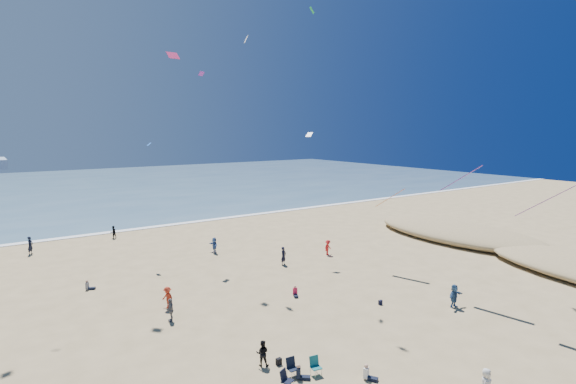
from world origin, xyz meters
TOP-DOWN VIEW (x-y plane):
  - ocean at (0.00, 95.00)m, footprint 220.00×100.00m
  - surf_line at (0.00, 45.00)m, footprint 220.00×1.20m
  - standing_flyers at (4.45, 15.34)m, footprint 27.73×51.59m
  - seated_group at (2.05, 7.38)m, footprint 15.34×32.42m
  - chair_cluster at (-0.27, 3.72)m, footprint 2.75×1.52m
  - black_backpack at (-0.27, 5.63)m, footprint 0.30×0.22m
  - navy_bag at (10.83, 8.53)m, footprint 0.28×0.18m
  - kites_aloft at (11.46, 13.25)m, footprint 46.05×33.75m

SIDE VIEW (x-z plane):
  - ocean at x=0.00m, z-range 0.00..0.06m
  - surf_line at x=0.00m, z-range 0.00..0.08m
  - navy_bag at x=10.83m, z-range 0.00..0.34m
  - black_backpack at x=-0.27m, z-range 0.00..0.38m
  - seated_group at x=2.05m, z-range 0.00..0.84m
  - chair_cluster at x=-0.27m, z-range 0.00..1.00m
  - standing_flyers at x=4.45m, z-range -0.14..1.79m
  - kites_aloft at x=11.46m, z-range 1.14..28.31m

